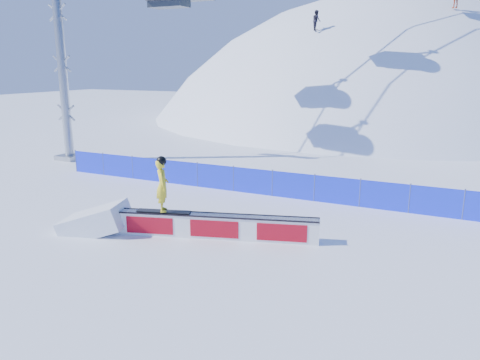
% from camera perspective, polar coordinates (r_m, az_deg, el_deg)
% --- Properties ---
extents(ground, '(160.00, 160.00, 0.00)m').
position_cam_1_polar(ground, '(18.27, -4.25, -5.02)').
color(ground, white).
rests_on(ground, ground).
extents(snow_hill, '(64.00, 64.00, 64.00)m').
position_cam_1_polar(snow_hill, '(62.38, 15.81, -9.32)').
color(snow_hill, white).
rests_on(snow_hill, ground).
extents(safety_fence, '(22.05, 0.05, 1.30)m').
position_cam_1_polar(safety_fence, '(21.96, 1.54, -0.14)').
color(safety_fence, '#152BF8').
rests_on(safety_fence, ground).
extents(rail_box, '(7.01, 2.50, 0.86)m').
position_cam_1_polar(rail_box, '(16.40, -3.00, -5.65)').
color(rail_box, white).
rests_on(rail_box, ground).
extents(snow_ramp, '(2.78, 2.15, 1.52)m').
position_cam_1_polar(snow_ramp, '(17.98, -17.14, -5.93)').
color(snow_ramp, white).
rests_on(snow_ramp, ground).
extents(snowboarder, '(1.93, 0.87, 2.00)m').
position_cam_1_polar(snowboarder, '(16.48, -9.45, -0.58)').
color(snowboarder, black).
rests_on(snowboarder, rail_box).
extents(distant_skiers, '(14.75, 8.97, 5.38)m').
position_cam_1_polar(distant_skiers, '(44.78, 17.78, 19.90)').
color(distant_skiers, black).
rests_on(distant_skiers, ground).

